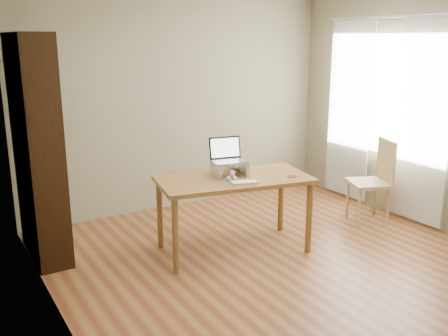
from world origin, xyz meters
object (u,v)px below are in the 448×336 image
(bookshelf, at_px, (38,149))
(keyboard, at_px, (244,182))
(desk, at_px, (234,187))
(laptop, at_px, (226,155))
(chair, at_px, (374,177))
(cat, at_px, (227,168))

(bookshelf, height_order, keyboard, bookshelf)
(desk, height_order, laptop, laptop)
(keyboard, relative_size, chair, 0.29)
(cat, bearing_deg, laptop, 90.59)
(desk, relative_size, cat, 3.19)
(chair, bearing_deg, laptop, -164.79)
(cat, bearing_deg, bookshelf, 178.05)
(cat, bearing_deg, desk, -61.60)
(chair, bearing_deg, bookshelf, -172.79)
(laptop, relative_size, chair, 0.38)
(desk, relative_size, keyboard, 5.69)
(chair, bearing_deg, cat, -163.95)
(keyboard, distance_m, cat, 0.34)
(desk, relative_size, chair, 1.66)
(laptop, xyz_separation_m, keyboard, (-0.02, -0.36, -0.18))
(desk, bearing_deg, laptop, 101.25)
(keyboard, xyz_separation_m, cat, (0.01, 0.33, 0.06))
(desk, bearing_deg, cat, 106.69)
(bookshelf, bearing_deg, cat, -24.90)
(bookshelf, distance_m, desk, 1.86)
(keyboard, relative_size, cat, 0.56)
(bookshelf, relative_size, laptop, 5.88)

